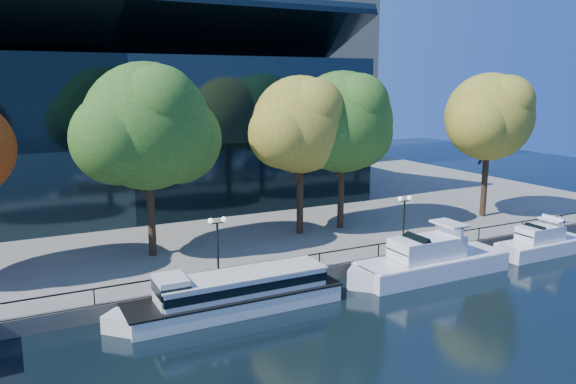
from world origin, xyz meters
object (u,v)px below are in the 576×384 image
cruiser_far (540,243)px  lamp_1 (217,233)px  tree_2 (150,129)px  tree_3 (302,127)px  tour_boat (230,293)px  tree_4 (344,124)px  lamp_2 (404,209)px  cruiser_near (427,261)px  tree_5 (491,119)px

cruiser_far → lamp_1: size_ratio=2.29×
tree_2 → tree_3: bearing=2.2°
tour_boat → cruiser_far: size_ratio=1.57×
tree_4 → tour_boat: bearing=-144.2°
cruiser_far → tree_4: (-11.54, 11.21, 9.14)m
tree_3 → lamp_2: size_ratio=3.27×
cruiser_near → lamp_2: (1.03, 4.01, 2.82)m
tree_5 → lamp_1: bearing=-170.8°
tree_2 → tree_5: bearing=-3.6°
tree_2 → tree_4: tree_2 is taller
cruiser_near → tree_2: tree_2 is taller
tree_3 → tree_4: size_ratio=0.97×
lamp_1 → tree_2: bearing=110.8°
tree_2 → cruiser_near: bearing=-32.4°
tree_3 → lamp_1: (-10.09, -7.10, -6.05)m
cruiser_far → tree_4: 18.50m
tour_boat → tree_4: bearing=35.8°
lamp_1 → lamp_2: size_ratio=1.00×
tour_boat → tree_5: 31.67m
tour_boat → tree_5: bearing=15.6°
cruiser_near → tree_3: size_ratio=0.98×
tree_3 → lamp_2: 10.65m
tour_boat → tree_5: tree_5 is taller
tree_5 → lamp_1: (-28.70, -4.67, -6.29)m
cruiser_far → tree_5: size_ratio=0.68×
tour_boat → tree_2: 13.78m
tour_boat → tree_3: 17.40m
tree_4 → lamp_1: tree_4 is taller
tree_4 → lamp_1: bearing=-153.3°
tour_boat → cruiser_near: bearing=-2.1°
tour_boat → cruiser_far: (26.23, -0.61, -0.21)m
tree_2 → tree_4: size_ratio=1.03×
tree_5 → lamp_2: 15.57m
lamp_2 → tree_5: bearing=19.1°
cruiser_near → cruiser_far: size_ratio=1.40×
cruiser_far → tree_5: (2.99, 8.76, 9.31)m
tree_3 → tree_5: bearing=-7.4°
tree_2 → tree_5: tree_2 is taller
tree_3 → lamp_1: tree_3 is taller
tour_boat → lamp_2: size_ratio=3.60×
tree_3 → tree_4: 4.08m
tree_2 → tree_4: (16.68, 0.49, -0.24)m
tour_boat → tree_4: 20.19m
lamp_1 → tree_5: bearing=9.2°
tree_3 → lamp_2: tree_3 is taller
lamp_1 → lamp_2: bearing=0.0°
tree_2 → tree_3: tree_2 is taller
tree_2 → cruiser_far: bearing=-20.8°
cruiser_far → tree_3: bearing=144.4°
tour_boat → cruiser_near: size_ratio=1.12×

